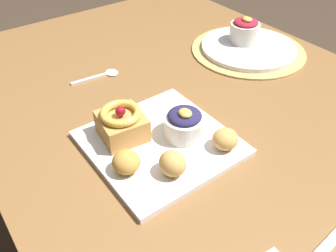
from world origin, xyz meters
name	(u,v)px	position (x,y,z in m)	size (l,w,h in m)	color
dining_table	(197,132)	(0.00, 0.00, 0.64)	(1.34, 0.94, 0.73)	brown
woven_placemat	(248,50)	(-0.11, 0.28, 0.73)	(0.33, 0.33, 0.01)	tan
front_plate	(160,143)	(0.07, -0.16, 0.74)	(0.27, 0.27, 0.01)	white
cake_slice	(122,123)	(0.01, -0.21, 0.77)	(0.10, 0.10, 0.07)	#C68E47
berry_ramekin	(184,124)	(0.08, -0.11, 0.77)	(0.08, 0.08, 0.07)	white
fritter_front	(173,163)	(0.15, -0.19, 0.77)	(0.05, 0.05, 0.05)	tan
fritter_middle	(225,139)	(0.16, -0.07, 0.76)	(0.05, 0.05, 0.04)	tan
fritter_back	(126,162)	(0.10, -0.26, 0.76)	(0.05, 0.05, 0.04)	gold
back_plate	(248,48)	(-0.11, 0.28, 0.74)	(0.27, 0.27, 0.01)	white
back_ramekin	(245,30)	(-0.14, 0.29, 0.78)	(0.09, 0.09, 0.08)	silver
spoon	(102,75)	(-0.24, -0.13, 0.73)	(0.04, 0.13, 0.00)	silver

